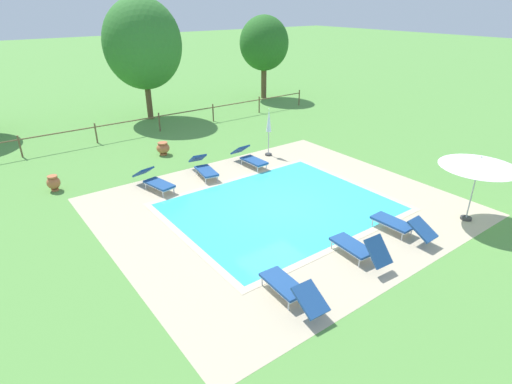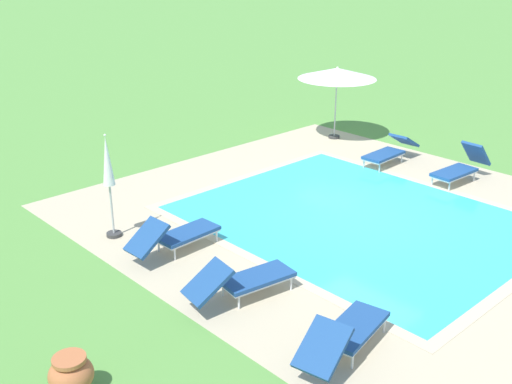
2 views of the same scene
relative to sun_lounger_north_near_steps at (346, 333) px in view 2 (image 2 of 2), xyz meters
The scene contains 12 objects.
ground_plane 5.05m from the sun_lounger_north_near_steps, 54.28° to the right, with size 160.00×160.00×0.00m, color #599342.
pool_deck_paving 5.05m from the sun_lounger_north_near_steps, 54.28° to the right, with size 11.86×10.42×0.01m, color #BCAD8E.
swimming_pool_water 5.05m from the sun_lounger_north_near_steps, 54.28° to the right, with size 7.26×5.82×0.01m, color #38C6D1.
pool_coping_rim 5.05m from the sun_lounger_north_near_steps, 54.28° to the right, with size 7.74×6.30×0.01m.
sun_lounger_north_near_steps is the anchor object (origin of this frame).
sun_lounger_north_far 2.22m from the sun_lounger_north_near_steps, ahead, with size 0.91×2.09×0.80m.
sun_lounger_north_end 8.34m from the sun_lounger_north_near_steps, 71.64° to the right, with size 0.72×1.92×0.96m.
sun_lounger_south_near_corner 4.45m from the sun_lounger_north_near_steps, ahead, with size 0.68×2.04×0.82m.
sun_lounger_south_end 9.11m from the sun_lounger_north_near_steps, 58.66° to the right, with size 0.67×2.08×0.75m.
patio_umbrella_open_foreground 11.40m from the sun_lounger_north_near_steps, 49.16° to the right, with size 2.43×2.43×2.27m.
patio_umbrella_closed_row_west 6.04m from the sun_lounger_north_near_steps, ahead, with size 0.32×0.32×2.25m.
terracotta_urn_by_tree 3.95m from the sun_lounger_north_near_steps, 60.16° to the left, with size 0.61×0.61×0.61m.
Camera 2 is at (-7.69, 10.40, 5.74)m, focal length 43.53 mm.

